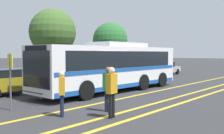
% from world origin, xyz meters
% --- Properties ---
extents(ground_plane, '(220.00, 220.00, 0.00)m').
position_xyz_m(ground_plane, '(0.00, 0.00, 0.00)').
color(ground_plane, '#2D2D30').
extents(lane_strip_0, '(30.68, 0.20, 0.01)m').
position_xyz_m(lane_strip_0, '(1.02, -2.17, 0.00)').
color(lane_strip_0, gold).
rests_on(lane_strip_0, ground_plane).
extents(lane_strip_1, '(30.68, 0.20, 0.01)m').
position_xyz_m(lane_strip_1, '(1.02, -4.16, 0.00)').
color(lane_strip_1, gold).
rests_on(lane_strip_1, ground_plane).
extents(lane_strip_2, '(30.68, 0.20, 0.01)m').
position_xyz_m(lane_strip_2, '(1.02, -5.07, 0.00)').
color(lane_strip_2, gold).
rests_on(lane_strip_2, ground_plane).
extents(curb_strip, '(38.68, 0.36, 0.15)m').
position_xyz_m(curb_strip, '(1.02, 5.16, 0.07)').
color(curb_strip, '#99999E').
rests_on(curb_strip, ground_plane).
extents(transit_bus, '(11.05, 2.90, 3.01)m').
position_xyz_m(transit_bus, '(1.03, 0.03, 1.56)').
color(transit_bus, silver).
rests_on(transit_bus, ground_plane).
extents(parked_car_1, '(4.86, 1.92, 1.45)m').
position_xyz_m(parked_car_1, '(-3.67, 3.50, 0.75)').
color(parked_car_1, olive).
rests_on(parked_car_1, ground_plane).
extents(parked_car_2, '(4.05, 1.98, 1.43)m').
position_xyz_m(parked_car_2, '(1.65, 3.65, 0.72)').
color(parked_car_2, navy).
rests_on(parked_car_2, ground_plane).
extents(parked_car_3, '(4.63, 2.00, 1.54)m').
position_xyz_m(parked_car_3, '(7.75, 3.41, 0.78)').
color(parked_car_3, silver).
rests_on(parked_car_3, ground_plane).
extents(parked_car_4, '(4.36, 1.98, 1.39)m').
position_xyz_m(parked_car_4, '(14.12, 3.67, 0.70)').
color(parked_car_4, '#9E9EA3').
rests_on(parked_car_4, ground_plane).
extents(pedestrian_0, '(0.44, 0.26, 1.85)m').
position_xyz_m(pedestrian_0, '(-4.18, -4.43, 1.06)').
color(pedestrian_0, black).
rests_on(pedestrian_0, ground_plane).
extents(pedestrian_1, '(0.43, 0.47, 1.69)m').
position_xyz_m(pedestrian_1, '(-5.21, -2.89, 0.96)').
color(pedestrian_1, '#191E38').
rests_on(pedestrian_1, ground_plane).
extents(pedestrian_2, '(0.35, 0.47, 1.80)m').
position_xyz_m(pedestrian_2, '(-3.50, -3.67, 1.03)').
color(pedestrian_2, '#191E38').
rests_on(pedestrian_2, ground_plane).
extents(bus_stop_sign, '(0.07, 0.40, 2.34)m').
position_xyz_m(bus_stop_sign, '(-5.92, -0.47, 1.48)').
color(bus_stop_sign, '#59595E').
rests_on(bus_stop_sign, ground_plane).
extents(tree_1, '(3.88, 3.88, 6.05)m').
position_xyz_m(tree_1, '(2.17, 7.56, 4.10)').
color(tree_1, '#513823').
rests_on(tree_1, ground_plane).
extents(tree_2, '(3.96, 3.96, 5.83)m').
position_xyz_m(tree_2, '(11.27, 9.12, 3.84)').
color(tree_2, '#513823').
rests_on(tree_2, ground_plane).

